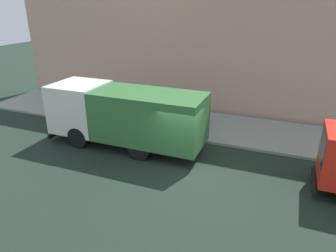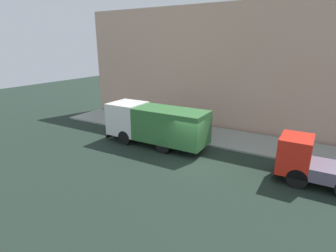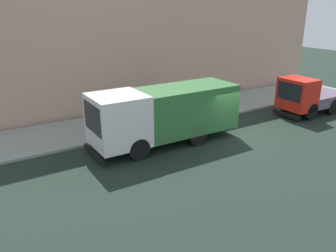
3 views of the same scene
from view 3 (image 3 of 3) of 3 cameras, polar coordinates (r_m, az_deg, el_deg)
ground at (r=18.61m, az=10.86°, el=-1.97°), size 80.00×80.00×0.00m
sidewalk at (r=22.42m, az=1.97°, el=2.29°), size 4.36×30.00×0.13m
building_facade at (r=23.73m, az=-1.63°, el=15.90°), size 0.50×30.00×10.41m
large_utility_truck at (r=17.03m, az=-0.52°, el=2.28°), size 2.47×7.80×2.92m
small_flatbed_truck at (r=23.81m, az=22.50°, el=4.56°), size 2.15×5.14×2.48m
pedestrian_walking at (r=20.29m, az=-4.26°, el=3.35°), size 0.36×0.36×1.77m
pedestrian_standing at (r=21.83m, az=-0.46°, el=4.40°), size 0.46×0.46×1.67m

